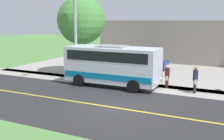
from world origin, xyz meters
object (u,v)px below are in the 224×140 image
shuttle_bus_front (112,64)px  parked_car_near (145,62)px  pedestrian_with_bags (195,79)px  tree_curbside (81,21)px  pedestrian_waiting (167,76)px  street_light_pole (74,19)px  commercial_building (182,40)px

shuttle_bus_front → parked_car_near: 7.82m
pedestrian_with_bags → tree_curbside: 11.21m
tree_curbside → pedestrian_waiting: bearing=78.4°
pedestrian_waiting → street_light_pole: bearing=-83.6°
shuttle_bus_front → pedestrian_waiting: shuttle_bus_front is taller
commercial_building → street_light_pole: bearing=-18.2°
street_light_pole → parked_car_near: street_light_pole is taller
pedestrian_waiting → tree_curbside: (-1.69, -8.23, 3.91)m
shuttle_bus_front → parked_car_near: size_ratio=1.58×
pedestrian_with_bags → parked_car_near: size_ratio=0.40×
parked_car_near → commercial_building: bearing=167.9°
pedestrian_waiting → commercial_building: commercial_building is taller
shuttle_bus_front → pedestrian_with_bags: size_ratio=3.96×
pedestrian_with_bags → pedestrian_waiting: pedestrian_with_bags is taller
parked_car_near → commercial_building: commercial_building is taller
pedestrian_with_bags → tree_curbside: bearing=-102.9°
shuttle_bus_front → tree_curbside: bearing=-123.0°
street_light_pole → commercial_building: street_light_pole is taller
street_light_pole → tree_curbside: (-2.51, -0.93, -0.12)m
shuttle_bus_front → street_light_pole: size_ratio=0.78×
pedestrian_with_bags → street_light_pole: (0.15, -9.34, 3.95)m
pedestrian_waiting → tree_curbside: bearing=-101.6°
shuttle_bus_front → pedestrian_waiting: bearing=106.6°
street_light_pole → commercial_building: 17.56m
pedestrian_with_bags → street_light_pole: bearing=-89.1°
shuttle_bus_front → street_light_pole: 4.76m
parked_car_near → street_light_pole: bearing=-25.0°
pedestrian_with_bags → commercial_building: (-16.36, -3.92, 1.45)m
shuttle_bus_front → pedestrian_with_bags: shuttle_bus_front is taller
parked_car_near → shuttle_bus_front: bearing=-0.1°
pedestrian_waiting → street_light_pole: street_light_pole is taller
shuttle_bus_front → street_light_pole: street_light_pole is taller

